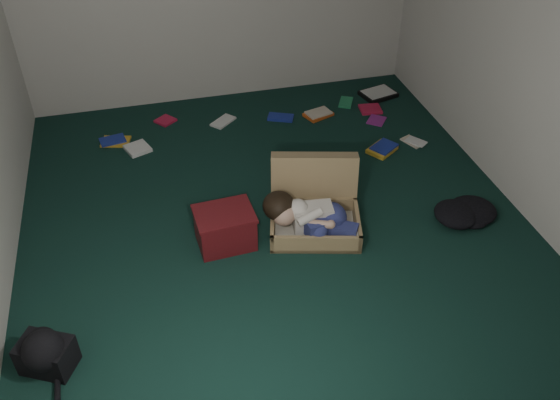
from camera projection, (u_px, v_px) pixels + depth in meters
name	position (u px, v px, depth m)	size (l,w,h in m)	color
floor	(275.00, 223.00, 4.80)	(4.50, 4.50, 0.00)	#0F2C24
wall_front	(416.00, 332.00, 2.28)	(4.50, 4.50, 0.00)	silver
wall_right	(536.00, 46.00, 4.39)	(4.50, 4.50, 0.00)	silver
suitcase	(314.00, 206.00, 4.72)	(0.85, 0.83, 0.51)	tan
person	(309.00, 216.00, 4.56)	(0.71, 0.50, 0.32)	silver
maroon_bin	(225.00, 228.00, 4.51)	(0.46, 0.38, 0.31)	#581116
backpack	(46.00, 354.00, 3.64)	(0.40, 0.32, 0.24)	black
clothing_pile	(470.00, 215.00, 4.76)	(0.45, 0.37, 0.14)	black
paper_tray	(378.00, 94.00, 6.48)	(0.42, 0.35, 0.05)	black
book_scatter	(285.00, 126.00, 5.98)	(3.00, 1.32, 0.02)	gold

